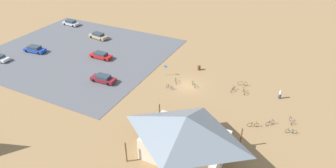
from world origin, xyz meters
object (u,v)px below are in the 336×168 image
at_px(bicycle_silver_edge_south, 176,81).
at_px(car_silver_end_stall, 71,23).
at_px(bike_pavilion, 186,134).
at_px(bicycle_black_near_porch, 233,89).
at_px(bicycle_teal_near_sign, 291,131).
at_px(bicycle_white_yard_left, 291,121).
at_px(car_red_back_corner, 101,55).
at_px(bicycle_red_yard_front, 253,125).
at_px(lot_sign, 166,69).
at_px(visitor_at_bikes, 280,94).
at_px(car_maroon_mid_lot, 103,79).
at_px(bicycle_green_front_row, 194,85).
at_px(trash_bin, 199,68).
at_px(bicycle_orange_yard_right, 244,91).
at_px(car_tan_front_row, 98,36).
at_px(bicycle_blue_by_bin, 170,87).
at_px(bicycle_yellow_edge_north, 243,84).
at_px(car_blue_by_curb, 35,49).
at_px(bicycle_purple_trailside, 270,123).

bearing_deg(bicycle_silver_edge_south, car_silver_end_stall, -20.77).
bearing_deg(bicycle_silver_edge_south, bike_pavilion, 118.76).
xyz_separation_m(bicycle_black_near_porch, bicycle_teal_near_sign, (-10.32, 7.11, -0.01)).
distance_m(bicycle_white_yard_left, car_red_back_corner, 38.66).
distance_m(bicycle_red_yard_front, bicycle_white_yard_left, 5.91).
xyz_separation_m(lot_sign, visitor_at_bikes, (-20.50, -1.50, -0.53)).
distance_m(car_maroon_mid_lot, car_red_back_corner, 9.88).
distance_m(bicycle_green_front_row, visitor_at_bikes, 14.53).
bearing_deg(trash_bin, visitor_at_bikes, 168.04).
xyz_separation_m(lot_sign, bicycle_black_near_porch, (-12.92, -0.25, -1.06)).
bearing_deg(car_red_back_corner, visitor_at_bikes, -178.15).
xyz_separation_m(bicycle_silver_edge_south, visitor_at_bikes, (-17.65, -3.04, 0.52)).
distance_m(bicycle_orange_yard_right, car_tan_front_row, 38.29).
bearing_deg(trash_bin, bicycle_white_yard_left, 153.17).
bearing_deg(bicycle_blue_by_bin, bicycle_yellow_edge_north, -148.98).
xyz_separation_m(bicycle_blue_by_bin, car_blue_by_curb, (33.02, -0.31, 0.41)).
relative_size(bicycle_orange_yard_right, car_red_back_corner, 0.35).
height_order(car_blue_by_curb, car_silver_end_stall, car_blue_by_curb).
xyz_separation_m(bicycle_green_front_row, bicycle_red_yard_front, (-11.90, 6.47, 0.00)).
xyz_separation_m(car_blue_by_curb, car_silver_end_stall, (4.73, -16.46, -0.01)).
distance_m(bicycle_white_yard_left, car_tan_front_row, 47.35).
bearing_deg(car_silver_end_stall, bicycle_teal_near_sign, 161.33).
height_order(bicycle_purple_trailside, car_red_back_corner, car_red_back_corner).
bearing_deg(car_blue_by_curb, bicycle_purple_trailside, 177.02).
relative_size(bicycle_green_front_row, visitor_at_bikes, 0.80).
distance_m(bicycle_silver_edge_south, bicycle_yellow_edge_north, 11.95).
bearing_deg(visitor_at_bikes, bicycle_teal_near_sign, 108.15).
bearing_deg(bicycle_white_yard_left, car_maroon_mid_lot, 5.17).
height_order(bicycle_red_yard_front, bicycle_silver_edge_south, bicycle_red_yard_front).
bearing_deg(car_blue_by_curb, bicycle_orange_yard_right, -174.78).
height_order(bicycle_yellow_edge_north, car_red_back_corner, car_red_back_corner).
bearing_deg(bicycle_red_yard_front, lot_sign, -23.24).
bearing_deg(bicycle_orange_yard_right, bicycle_white_yard_left, 149.43).
distance_m(trash_bin, car_maroon_mid_lot, 18.42).
relative_size(bicycle_silver_edge_south, bicycle_teal_near_sign, 0.93).
height_order(bicycle_green_front_row, bicycle_purple_trailside, bicycle_purple_trailside).
height_order(bicycle_teal_near_sign, car_maroon_mid_lot, car_maroon_mid_lot).
distance_m(bicycle_teal_near_sign, car_maroon_mid_lot, 32.31).
distance_m(car_blue_by_curb, car_red_back_corner, 15.37).
height_order(bicycle_black_near_porch, bicycle_red_yard_front, bicycle_black_near_porch).
bearing_deg(bicycle_purple_trailside, bicycle_red_yard_front, 35.78).
bearing_deg(bicycle_green_front_row, bicycle_silver_edge_south, 3.62).
height_order(bicycle_orange_yard_right, car_maroon_mid_lot, car_maroon_mid_lot).
height_order(bicycle_teal_near_sign, car_tan_front_row, car_tan_front_row).
bearing_deg(bicycle_green_front_row, bike_pavilion, 108.06).
height_order(bicycle_red_yard_front, bicycle_blue_by_bin, bicycle_red_yard_front).
relative_size(bicycle_orange_yard_right, visitor_at_bikes, 0.99).
bearing_deg(bicycle_black_near_porch, bicycle_silver_edge_south, 10.07).
bearing_deg(lot_sign, bicycle_blue_by_bin, 124.83).
bearing_deg(bicycle_silver_edge_south, bicycle_red_yard_front, 157.77).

